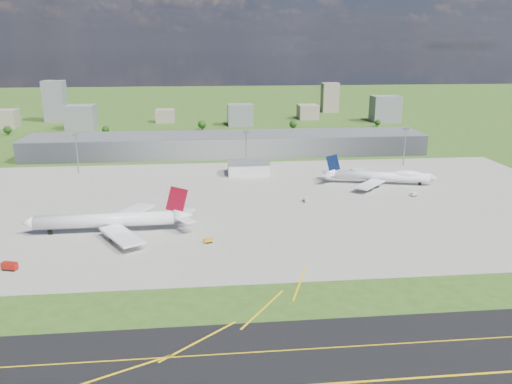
{
  "coord_description": "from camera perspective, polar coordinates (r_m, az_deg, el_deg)",
  "views": [
    {
      "loc": [
        -16.59,
        -212.02,
        79.88
      ],
      "look_at": [
        7.9,
        28.68,
        9.0
      ],
      "focal_mm": 35.0,
      "sensor_mm": 36.0,
      "label": 1
    }
  ],
  "objects": [
    {
      "name": "bldg_ce",
      "position": [
        578.47,
        5.94,
        9.1
      ],
      "size": [
        22.0,
        24.0,
        16.0
      ],
      "primitive_type": "cube",
      "color": "gray",
      "rests_on": "ground"
    },
    {
      "name": "ops_building",
      "position": [
        322.21,
        -0.91,
        2.71
      ],
      "size": [
        26.0,
        16.0,
        8.0
      ],
      "primitive_type": "cube",
      "color": "silver",
      "rests_on": "ground"
    },
    {
      "name": "mast_east",
      "position": [
        359.81,
        16.68,
        5.69
      ],
      "size": [
        3.5,
        2.0,
        25.9
      ],
      "color": "gray",
      "rests_on": "ground"
    },
    {
      "name": "bldg_e",
      "position": [
        570.99,
        14.56,
        9.19
      ],
      "size": [
        30.0,
        22.0,
        28.0
      ],
      "primitive_type": "cube",
      "color": "slate",
      "rests_on": "ground"
    },
    {
      "name": "bldg_c",
      "position": [
        527.82,
        -1.81,
        8.82
      ],
      "size": [
        26.0,
        20.0,
        22.0
      ],
      "primitive_type": "cube",
      "color": "slate",
      "rests_on": "ground"
    },
    {
      "name": "bldg_far_w",
      "position": [
        573.97,
        -26.76,
        7.51
      ],
      "size": [
        24.0,
        20.0,
        18.0
      ],
      "primitive_type": "cube",
      "color": "gray",
      "rests_on": "ground"
    },
    {
      "name": "tree_w",
      "position": [
        491.84,
        -16.81,
        6.86
      ],
      "size": [
        6.75,
        6.75,
        8.25
      ],
      "color": "#382314",
      "rests_on": "ground"
    },
    {
      "name": "van_white_near",
      "position": [
        266.92,
        5.76,
        -0.9
      ],
      "size": [
        2.17,
        4.64,
        2.39
      ],
      "rotation": [
        0.0,
        0.0,
        1.56
      ],
      "color": "silver",
      "rests_on": "ground"
    },
    {
      "name": "terminal",
      "position": [
        384.26,
        -3.25,
        5.45
      ],
      "size": [
        300.0,
        42.0,
        15.0
      ],
      "primitive_type": "cube",
      "color": "gray",
      "rests_on": "ground"
    },
    {
      "name": "tree_far_w",
      "position": [
        521.12,
        -26.52,
        6.38
      ],
      "size": [
        7.2,
        7.2,
        8.8
      ],
      "color": "#382314",
      "rests_on": "ground"
    },
    {
      "name": "bldg_tall_w",
      "position": [
        597.71,
        -21.97,
        9.61
      ],
      "size": [
        22.0,
        20.0,
        44.0
      ],
      "primitive_type": "cube",
      "color": "slate",
      "rests_on": "ground"
    },
    {
      "name": "mast_west",
      "position": [
        343.17,
        -19.85,
        4.92
      ],
      "size": [
        3.5,
        2.0,
        25.9
      ],
      "color": "gray",
      "rests_on": "ground"
    },
    {
      "name": "bldg_cw",
      "position": [
        558.5,
        -10.33,
        8.57
      ],
      "size": [
        20.0,
        18.0,
        14.0
      ],
      "primitive_type": "cube",
      "color": "gray",
      "rests_on": "ground"
    },
    {
      "name": "tree_c",
      "position": [
        497.57,
        -6.19,
        7.68
      ],
      "size": [
        8.1,
        8.1,
        9.9
      ],
      "color": "#382314",
      "rests_on": "ground"
    },
    {
      "name": "tree_e",
      "position": [
        500.22,
        4.26,
        7.73
      ],
      "size": [
        7.65,
        7.65,
        9.35
      ],
      "color": "#382314",
      "rests_on": "ground"
    },
    {
      "name": "bldg_tall_e",
      "position": [
        644.41,
        8.43,
        10.65
      ],
      "size": [
        20.0,
        18.0,
        36.0
      ],
      "primitive_type": "cube",
      "color": "gray",
      "rests_on": "ground"
    },
    {
      "name": "airliner_blue_quad",
      "position": [
        308.44,
        14.16,
        1.75
      ],
      "size": [
        66.78,
        51.54,
        17.63
      ],
      "rotation": [
        0.0,
        0.0,
        -0.24
      ],
      "color": "white",
      "rests_on": "ground"
    },
    {
      "name": "mast_center",
      "position": [
        333.94,
        -1.15,
        5.6
      ],
      "size": [
        3.5,
        2.0,
        25.9
      ],
      "color": "gray",
      "rests_on": "ground"
    },
    {
      "name": "van_white_far",
      "position": [
        289.1,
        17.58,
        -0.26
      ],
      "size": [
        4.61,
        3.9,
        2.22
      ],
      "rotation": [
        0.0,
        0.0,
        0.56
      ],
      "color": "silver",
      "rests_on": "ground"
    },
    {
      "name": "apron",
      "position": [
        265.7,
        0.2,
        -1.16
      ],
      "size": [
        360.0,
        190.0,
        0.08
      ],
      "primitive_type": "cube",
      "color": "gray",
      "rests_on": "ground"
    },
    {
      "name": "bldg_w",
      "position": [
        531.04,
        -19.4,
        8.07
      ],
      "size": [
        28.0,
        22.0,
        24.0
      ],
      "primitive_type": "cube",
      "color": "slate",
      "rests_on": "ground"
    },
    {
      "name": "ground",
      "position": [
        371.1,
        -3.12,
        3.87
      ],
      "size": [
        1400.0,
        1400.0,
        0.0
      ],
      "primitive_type": "plane",
      "color": "#31551A",
      "rests_on": "ground"
    },
    {
      "name": "airliner_red_twin",
      "position": [
        230.91,
        -16.16,
        -3.15
      ],
      "size": [
        74.27,
        57.99,
        20.41
      ],
      "rotation": [
        0.0,
        0.0,
        3.16
      ],
      "color": "white",
      "rests_on": "ground"
    },
    {
      "name": "tug_yellow",
      "position": [
        212.26,
        -5.48,
        -5.58
      ],
      "size": [
        4.1,
        3.02,
        1.82
      ],
      "rotation": [
        0.0,
        0.0,
        0.28
      ],
      "color": "orange",
      "rests_on": "ground"
    },
    {
      "name": "tree_far_e",
      "position": [
        532.81,
        13.74,
        7.74
      ],
      "size": [
        6.3,
        6.3,
        7.7
      ],
      "color": "#382314",
      "rests_on": "ground"
    },
    {
      "name": "crash_tender",
      "position": [
        207.73,
        -26.33,
        -7.64
      ],
      "size": [
        6.14,
        3.95,
        3.0
      ],
      "rotation": [
        0.0,
        0.0,
        -0.28
      ],
      "color": "#A0130B",
      "rests_on": "ground"
    }
  ]
}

